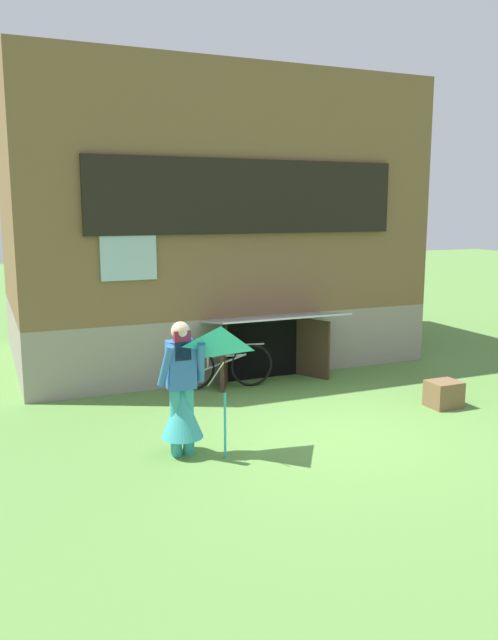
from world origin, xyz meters
TOP-DOWN VIEW (x-y plane):
  - ground_plane at (0.00, 0.00)m, footprint 60.00×60.00m
  - log_house at (-0.00, 5.46)m, footprint 7.58×6.04m
  - person at (-2.13, 0.08)m, footprint 0.61×0.53m
  - kite at (-1.81, -0.45)m, footprint 0.89×0.94m
  - bicycle_silver at (-0.63, 2.64)m, footprint 1.73×0.32m
  - wooden_crate at (2.14, 0.35)m, footprint 0.48×0.41m

SIDE VIEW (x-z plane):
  - ground_plane at x=0.00m, z-range 0.00..0.00m
  - wooden_crate at x=2.14m, z-range 0.00..0.40m
  - bicycle_silver at x=-0.63m, z-range -0.01..0.78m
  - person at x=-2.13m, z-range -0.13..1.55m
  - kite at x=-1.81m, z-range 0.52..2.09m
  - log_house at x=0.00m, z-range 0.00..5.44m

